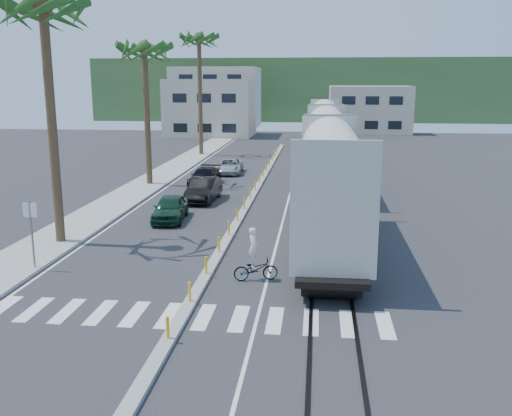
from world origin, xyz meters
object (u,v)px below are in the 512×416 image
(car_lead, at_px, (170,208))
(car_second, at_px, (204,190))
(cyclist, at_px, (255,264))
(street_sign, at_px, (31,225))

(car_lead, relative_size, car_second, 0.92)
(cyclist, bearing_deg, street_sign, 74.79)
(car_lead, xyz_separation_m, car_second, (0.83, 5.54, 0.05))
(car_lead, height_order, cyclist, cyclist)
(cyclist, bearing_deg, car_second, 4.62)
(car_lead, distance_m, car_second, 5.60)
(street_sign, height_order, cyclist, street_sign)
(street_sign, bearing_deg, car_second, 73.92)
(car_second, xyz_separation_m, cyclist, (5.07, -14.93, -0.08))
(street_sign, xyz_separation_m, car_lead, (3.42, 9.22, -1.26))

